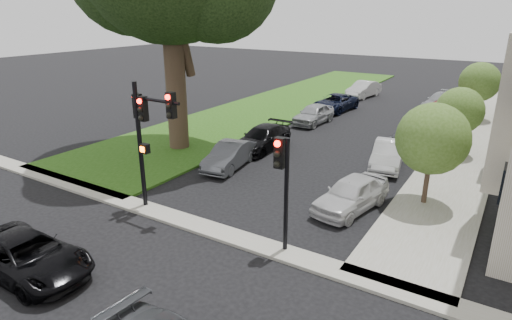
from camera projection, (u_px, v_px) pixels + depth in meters
The scene contains 20 objects.
ground at pixel (179, 256), 14.58m from camera, with size 140.00×140.00×0.00m, color black.
grass_strip at pixel (283, 103), 38.26m from camera, with size 8.00×44.00×0.12m, color #1D470D.
sidewalk_right at pixel (478, 127), 30.40m from camera, with size 3.50×44.00×0.12m, color gray.
sidewalk_cross at pixel (214, 231), 16.16m from camera, with size 60.00×1.00×0.12m, color gray.
small_tree_a at pixel (432, 139), 17.50m from camera, with size 2.96×2.96×4.44m.
small_tree_b at pixel (459, 111), 23.87m from camera, with size 2.62×2.62×3.93m.
small_tree_c at pixel (480, 82), 31.65m from camera, with size 2.90×2.90×4.35m.
traffic_signal_main at pixel (146, 125), 16.84m from camera, with size 2.60×0.67×5.34m.
traffic_signal_secondary at pixel (283, 174), 13.99m from camera, with size 0.52×0.42×4.12m.
car_cross_near at pixel (27, 256), 13.44m from camera, with size 2.16×4.68×1.30m, color black.
car_parked_0 at pixel (351, 194), 17.79m from camera, with size 1.67×4.16×1.42m, color silver.
car_parked_1 at pixel (388, 154), 22.70m from camera, with size 1.47×4.20×1.38m, color silver.
car_parked_2 at pixel (415, 136), 25.89m from camera, with size 2.34×5.08×1.41m, color #3F4247.
car_parked_3 at pixel (439, 111), 31.89m from camera, with size 1.85×4.61×1.57m, color maroon.
car_parked_4 at pixel (441, 102), 35.62m from camera, with size 2.01×4.93×1.43m, color #999BA0.
car_parked_5 at pixel (229, 156), 22.58m from camera, with size 1.42×4.08×1.34m, color #3F4247.
car_parked_6 at pixel (262, 138), 25.57m from camera, with size 1.95×4.79×1.39m, color black.
car_parked_7 at pixel (313, 114), 31.35m from camera, with size 1.72×4.27×1.46m, color #999BA0.
car_parked_8 at pixel (335, 103), 35.31m from camera, with size 2.28×4.95×1.38m, color black.
car_parked_9 at pixel (363, 89), 40.87m from camera, with size 1.59×4.57×1.50m, color silver.
Camera 1 is at (8.95, -9.34, 7.95)m, focal length 30.00 mm.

